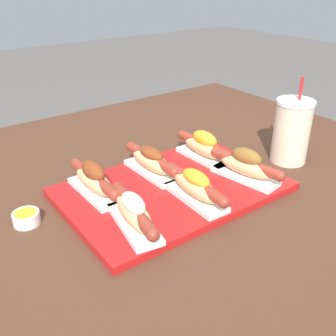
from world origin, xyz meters
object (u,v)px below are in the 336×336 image
(hot_dog_0, at_px, (134,212))
(hot_dog_4, at_px, (151,161))
(hot_dog_1, at_px, (196,187))
(hot_dog_2, at_px, (246,165))
(hot_dog_5, at_px, (204,147))
(sauce_bowl, at_px, (26,217))
(serving_tray, at_px, (173,189))
(hot_dog_3, at_px, (94,180))
(drink_cup, at_px, (292,131))

(hot_dog_0, distance_m, hot_dog_4, 0.23)
(hot_dog_1, height_order, hot_dog_2, hot_dog_2)
(hot_dog_0, bearing_deg, hot_dog_2, 1.88)
(hot_dog_0, height_order, hot_dog_5, hot_dog_5)
(sauce_bowl, bearing_deg, serving_tray, -13.35)
(hot_dog_1, bearing_deg, serving_tray, 92.57)
(hot_dog_1, height_order, sauce_bowl, hot_dog_1)
(hot_dog_4, bearing_deg, hot_dog_1, -87.11)
(hot_dog_0, height_order, sauce_bowl, hot_dog_0)
(hot_dog_3, bearing_deg, hot_dog_1, -42.77)
(hot_dog_1, xyz_separation_m, hot_dog_5, (0.16, 0.15, 0.00))
(hot_dog_2, distance_m, drink_cup, 0.20)
(hot_dog_1, height_order, hot_dog_5, hot_dog_5)
(hot_dog_3, bearing_deg, hot_dog_2, -24.56)
(hot_dog_1, relative_size, hot_dog_3, 1.00)
(serving_tray, height_order, hot_dog_5, hot_dog_5)
(hot_dog_5, height_order, sauce_bowl, hot_dog_5)
(serving_tray, relative_size, hot_dog_2, 2.47)
(hot_dog_4, xyz_separation_m, sauce_bowl, (-0.33, -0.01, -0.04))
(hot_dog_0, height_order, hot_dog_3, hot_dog_3)
(serving_tray, xyz_separation_m, hot_dog_2, (0.17, -0.08, 0.04))
(serving_tray, bearing_deg, hot_dog_4, 93.19)
(hot_dog_3, relative_size, sauce_bowl, 3.73)
(hot_dog_0, distance_m, hot_dog_1, 0.17)
(hot_dog_2, relative_size, drink_cup, 0.89)
(drink_cup, bearing_deg, hot_dog_3, 166.47)
(hot_dog_4, xyz_separation_m, hot_dog_5, (0.16, -0.02, 0.00))
(hot_dog_2, distance_m, hot_dog_3, 0.37)
(hot_dog_1, bearing_deg, hot_dog_4, 92.89)
(sauce_bowl, bearing_deg, hot_dog_5, -1.00)
(serving_tray, xyz_separation_m, hot_dog_0, (-0.16, -0.09, 0.04))
(hot_dog_2, bearing_deg, hot_dog_5, 93.55)
(hot_dog_3, distance_m, hot_dog_5, 0.33)
(hot_dog_0, bearing_deg, drink_cup, 3.84)
(hot_dog_2, distance_m, sauce_bowl, 0.52)
(hot_dog_2, distance_m, hot_dog_5, 0.15)
(hot_dog_0, distance_m, hot_dog_5, 0.36)
(hot_dog_1, relative_size, hot_dog_5, 1.00)
(hot_dog_5, xyz_separation_m, drink_cup, (0.21, -0.12, 0.04))
(hot_dog_4, distance_m, drink_cup, 0.40)
(serving_tray, height_order, hot_dog_3, hot_dog_3)
(hot_dog_2, relative_size, hot_dog_4, 0.99)
(serving_tray, height_order, hot_dog_4, hot_dog_4)
(hot_dog_0, xyz_separation_m, hot_dog_1, (0.17, 0.01, 0.00))
(serving_tray, height_order, hot_dog_0, hot_dog_0)
(hot_dog_3, distance_m, sauce_bowl, 0.17)
(hot_dog_2, height_order, hot_dog_4, hot_dog_2)
(drink_cup, bearing_deg, sauce_bowl, 169.53)
(hot_dog_1, xyz_separation_m, hot_dog_4, (-0.01, 0.17, -0.00))
(hot_dog_2, relative_size, hot_dog_3, 0.99)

